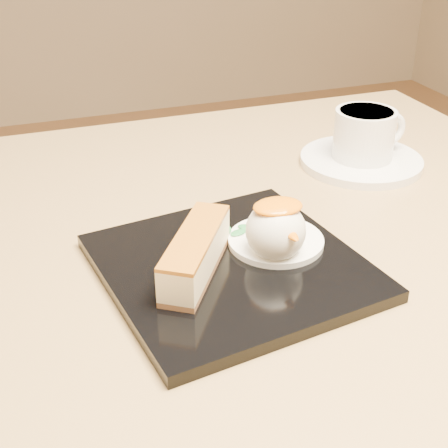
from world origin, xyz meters
name	(u,v)px	position (x,y,z in m)	size (l,w,h in m)	color
table	(267,372)	(0.00, 0.00, 0.56)	(0.80, 0.80, 0.72)	black
dessert_plate	(231,267)	(-0.05, -0.02, 0.73)	(0.22, 0.22, 0.01)	black
cheesecake	(196,253)	(-0.09, -0.03, 0.75)	(0.09, 0.11, 0.04)	brown
cream_smear	(276,241)	(0.00, -0.01, 0.73)	(0.09, 0.09, 0.01)	white
ice_cream_scoop	(276,231)	(-0.01, -0.03, 0.76)	(0.05, 0.05, 0.05)	white
mango_sauce	(278,207)	(-0.01, -0.02, 0.78)	(0.05, 0.03, 0.01)	orange
mint_sprig	(237,230)	(-0.03, 0.02, 0.74)	(0.04, 0.03, 0.00)	#297D3A
saucer	(361,161)	(0.19, 0.15, 0.72)	(0.15, 0.15, 0.01)	white
coffee_cup	(365,133)	(0.19, 0.15, 0.76)	(0.10, 0.07, 0.06)	white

